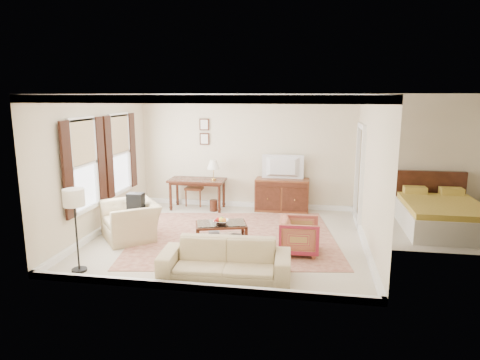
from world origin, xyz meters
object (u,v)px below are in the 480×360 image
(writing_desk, at_px, (197,183))
(striped_armchair, at_px, (299,234))
(sideboard, at_px, (282,195))
(club_armchair, at_px, (131,215))
(tv, at_px, (283,160))
(sofa, at_px, (225,254))
(coffee_table, at_px, (221,228))

(writing_desk, height_order, striped_armchair, writing_desk)
(sideboard, bearing_deg, club_armchair, -137.84)
(sideboard, xyz_separation_m, tv, (0.00, -0.02, 0.90))
(club_armchair, xyz_separation_m, sofa, (2.27, -1.55, -0.10))
(writing_desk, bearing_deg, coffee_table, -64.78)
(tv, relative_size, striped_armchair, 1.34)
(writing_desk, xyz_separation_m, club_armchair, (-0.73, -2.43, -0.16))
(writing_desk, bearing_deg, striped_armchair, -45.31)
(tv, relative_size, club_armchair, 0.86)
(sideboard, relative_size, club_armchair, 1.16)
(coffee_table, bearing_deg, striped_armchair, -10.88)
(coffee_table, distance_m, club_armchair, 1.87)
(tv, xyz_separation_m, sofa, (-0.61, -4.13, -0.90))
(sideboard, distance_m, striped_armchair, 2.91)
(writing_desk, relative_size, sofa, 0.68)
(sideboard, height_order, sofa, sideboard)
(club_armchair, bearing_deg, coffee_table, 52.71)
(sideboard, bearing_deg, sofa, -98.30)
(sideboard, distance_m, sofa, 4.19)
(striped_armchair, xyz_separation_m, club_armchair, (-3.40, 0.26, 0.13))
(tv, bearing_deg, coffee_table, 68.38)
(writing_desk, bearing_deg, tv, 3.95)
(sideboard, relative_size, sofa, 0.64)
(writing_desk, bearing_deg, sofa, -68.92)
(writing_desk, distance_m, coffee_table, 2.67)
(striped_armchair, height_order, club_armchair, club_armchair)
(sideboard, distance_m, club_armchair, 3.87)
(writing_desk, xyz_separation_m, striped_armchair, (2.67, -2.69, -0.30))
(coffee_table, relative_size, club_armchair, 0.97)
(writing_desk, bearing_deg, club_armchair, -106.75)
(tv, relative_size, sofa, 0.47)
(sideboard, relative_size, tv, 1.35)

